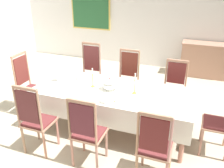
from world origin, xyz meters
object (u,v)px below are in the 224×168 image
Objects in this scene: chair_north_a at (90,72)px; framed_painting at (90,3)px; chair_south_c at (155,146)px; bowl_near_left at (106,100)px; dining_table at (113,94)px; bowl_near_right at (113,79)px; chair_head_west at (28,84)px; chair_north_b at (127,79)px; spoon_secondary at (107,79)px; chair_south_a at (35,119)px; spoon_primary at (114,102)px; candlestick_west at (93,80)px; chair_head_east at (222,120)px; chair_north_c at (174,87)px; soup_tureen at (110,84)px; chair_south_b at (87,131)px; sideboard at (209,60)px; candlestick_east at (135,86)px.

framed_painting is at bearing -66.31° from chair_north_a.
bowl_near_left is (-0.86, 0.53, 0.22)m from chair_south_c.
dining_table is 13.36× the size of bowl_near_right.
chair_south_c is 2.79m from chair_head_west.
chair_north_b is at bearing 93.22° from bowl_near_left.
chair_south_a is at bearing -100.83° from spoon_secondary.
chair_north_b is at bearing 87.43° from spoon_primary.
spoon_primary is (0.53, -0.39, -0.13)m from candlestick_west.
bowl_near_right reaches higher than spoon_secondary.
chair_north_a is 1.10× the size of chair_head_east.
soup_tureen is at bearing 44.59° from chair_north_c.
dining_table is 0.43m from spoon_primary.
bowl_near_left is (-1.69, -0.42, 0.22)m from chair_head_east.
candlestick_west is at bearing 61.59° from chair_south_a.
chair_south_a is 2.60m from chair_north_c.
chair_north_b reaches higher than chair_south_b.
chair_head_west reaches higher than dining_table.
sideboard is (-0.21, 3.19, -0.13)m from chair_head_east.
chair_north_b is at bearing 119.37° from chair_head_west.
candlestick_west reaches higher than bowl_near_left.
soup_tureen is at bearing 88.98° from chair_north_b.
candlestick_west is 3.89m from framed_painting.
chair_south_c reaches higher than bowl_near_right.
chair_south_c is 1.25m from chair_head_east.
bowl_near_right is at bearing -59.24° from framed_painting.
framed_painting reaches higher than chair_south_c.
chair_head_east reaches higher than spoon_secondary.
chair_north_a reaches higher than chair_head_east.
chair_head_west is at bearing -180.00° from dining_table.
spoon_primary is at bearing -67.82° from dining_table.
chair_south_a is at bearing -162.80° from spoon_primary.
candlestick_east is at bearing 66.65° from chair_south_b.
spoon_primary is (0.31, -0.76, -0.02)m from bowl_near_right.
sideboard is at bearing -136.98° from chair_north_a.
dining_table is 1.30m from chair_north_a.
chair_head_east is at bearing 93.70° from sideboard.
dining_table is 0.96m from chair_south_b.
candlestick_east is (-0.53, 0.95, 0.34)m from chair_south_c.
chair_south_a is at bearing 110.02° from chair_head_east.
chair_south_b is 3.18× the size of candlestick_east.
chair_north_b is (0.84, 1.90, 0.00)m from chair_south_a.
chair_south_a is 4.79m from sideboard.
chair_south_a is 1.20m from spoon_primary.
framed_painting is at bearing 47.03° from chair_head_east.
chair_south_c is (1.78, -1.90, -0.04)m from chair_north_a.
chair_head_east reaches higher than spoon_primary.
chair_north_b is at bearing 116.37° from chair_south_c.
chair_head_west is 6.23× the size of bowl_near_left.
chair_south_b is 2.11m from chair_north_c.
candlestick_east is at bearing -55.77° from framed_painting.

